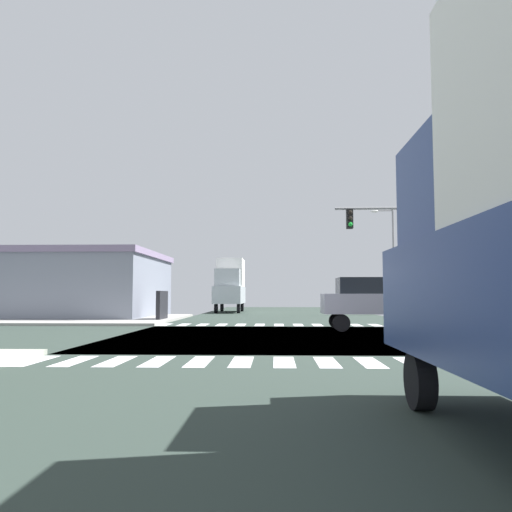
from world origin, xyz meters
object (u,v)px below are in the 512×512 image
suv_queued_1 (374,299)px  box_truck_leading_1 (230,284)px  traffic_signal_mast (410,233)px  street_lamp (390,252)px  bank_building (44,285)px

suv_queued_1 → box_truck_leading_1: size_ratio=0.64×
traffic_signal_mast → street_lamp: (2.01, 13.23, 0.14)m
traffic_signal_mast → box_truck_leading_1: (-10.98, 19.70, -2.18)m
street_lamp → suv_queued_1: street_lamp is taller
street_lamp → box_truck_leading_1: size_ratio=1.14×
street_lamp → traffic_signal_mast: bearing=-98.6°
street_lamp → box_truck_leading_1: street_lamp is taller
box_truck_leading_1 → bank_building: bearing=43.6°
street_lamp → bank_building: 25.53m
traffic_signal_mast → suv_queued_1: size_ratio=1.40×
traffic_signal_mast → suv_queued_1: 5.32m
traffic_signal_mast → box_truck_leading_1: traffic_signal_mast is taller
street_lamp → box_truck_leading_1: (-12.99, 6.47, -2.33)m
bank_building → street_lamp: bearing=11.1°
suv_queued_1 → street_lamp: bearing=164.7°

